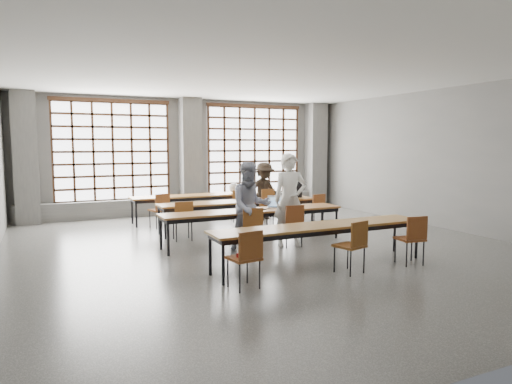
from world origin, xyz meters
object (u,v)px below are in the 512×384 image
chair_mid_centre (265,211)px  student_back (264,191)px  red_pouch (244,255)px  chair_near_left (246,253)px  chair_front_right (293,221)px  desk_row_a (204,197)px  student_female (251,206)px  chair_mid_right (316,207)px  chair_near_right (413,235)px  plastic_bag (234,188)px  desk_row_d (321,228)px  student_male (290,200)px  mouse (293,206)px  backpack (295,190)px  laptop_back (247,190)px  chair_mid_left (183,217)px  phone (263,209)px  chair_near_mid (353,242)px  chair_back_left (160,207)px  chair_back_mid (239,202)px  green_box (250,207)px  chair_front_left (252,225)px  desk_row_b (239,203)px  chair_back_right (266,201)px  laptop_front (276,205)px  desk_row_c (254,213)px

chair_mid_centre → student_back: (0.89, 1.87, 0.26)m
red_pouch → chair_near_left: bearing=-81.8°
chair_front_right → red_pouch: size_ratio=4.40×
desk_row_a → student_female: (-0.32, -3.78, 0.22)m
chair_mid_right → chair_near_right: size_ratio=1.00×
chair_front_right → chair_near_right: bearing=-60.8°
plastic_bag → desk_row_d: bearing=-96.6°
student_male → mouse: size_ratio=19.65×
student_female → student_back: (1.92, 3.28, -0.08)m
chair_near_right → backpack: backpack is taller
chair_near_left → laptop_back: laptop_back is taller
chair_near_left → student_back: bearing=61.4°
red_pouch → student_female: bearing=63.0°
plastic_bag → red_pouch: (-2.33, -6.01, -0.37)m
chair_mid_centre → chair_front_right: 1.55m
chair_mid_left → chair_near_right: (3.06, -3.67, 0.00)m
chair_near_left → phone: (1.58, 2.66, 0.20)m
chair_near_mid → chair_back_left: bearing=109.0°
student_back → phone: (-1.44, -2.88, -0.06)m
chair_back_mid → student_female: 3.36m
plastic_bag → green_box: bearing=-106.6°
chair_back_mid → chair_back_left: bearing=180.0°
student_female → backpack: bearing=50.5°
chair_mid_right → chair_front_left: same height
chair_mid_left → student_female: student_female is taller
desk_row_b → chair_front_right: bearing=-83.2°
chair_near_left → red_pouch: bearing=98.2°
desk_row_b → chair_near_right: bearing=-71.4°
backpack → mouse: bearing=-121.6°
chair_near_left → chair_back_mid: bearing=67.9°
chair_back_mid → backpack: size_ratio=2.20×
student_female → green_box: student_female is taller
student_female → phone: (0.48, 0.40, -0.15)m
chair_near_right → phone: (-1.60, 2.66, 0.20)m
chair_back_mid → chair_mid_centre: size_ratio=1.00×
chair_mid_right → mouse: bearing=-141.9°
chair_back_right → chair_back_mid: bearing=179.9°
student_male → laptop_front: (-0.02, 0.60, -0.17)m
chair_back_right → laptop_front: bearing=-112.2°
student_back → student_male: bearing=-114.9°
chair_near_left → student_male: bearing=48.5°
chair_front_right → chair_near_left: (-1.99, -2.13, 0.00)m
desk_row_c → chair_near_mid: (0.51, -2.76, -0.13)m
chair_mid_right → chair_front_right: bearing=-135.2°
desk_row_b → chair_mid_right: bearing=-19.1°
chair_back_right → laptop_front: size_ratio=1.90×
chair_mid_left → chair_front_right: (1.87, -1.54, 0.00)m
chair_back_right → chair_near_left: 6.19m
desk_row_d → chair_back_right: size_ratio=4.55×
desk_row_d → plastic_bag: size_ratio=13.99×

